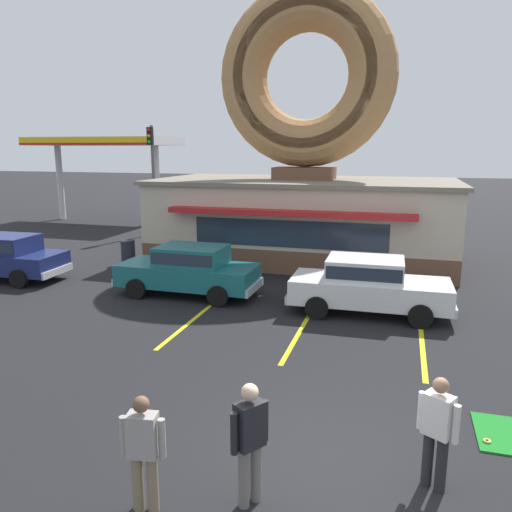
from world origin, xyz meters
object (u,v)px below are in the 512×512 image
Objects in this scene: car_navy at (3,255)px; pedestrian_hooded_kid at (250,438)px; pedestrian_blue_sweater_man at (437,428)px; car_teal at (189,268)px; car_white at (368,283)px; pedestrian_leather_jacket_man at (143,449)px; traffic_light_pole at (152,166)px; trash_bin at (128,252)px.

car_navy is 14.68m from pedestrian_hooded_kid.
car_teal is at bearing 132.40° from pedestrian_blue_sweater_man.
car_white is (5.60, -0.27, 0.00)m from car_teal.
pedestrian_hooded_kid reaches higher than car_white.
pedestrian_hooded_kid reaches higher than pedestrian_leather_jacket_man.
pedestrian_blue_sweater_man is at bearing -52.82° from traffic_light_pole.
pedestrian_blue_sweater_man is 1.02× the size of pedestrian_leather_jacket_man.
pedestrian_leather_jacket_man is at bearing -40.78° from car_navy.
pedestrian_blue_sweater_man is at bearing -44.58° from trash_bin.
pedestrian_leather_jacket_man reaches higher than car_white.
car_navy is 7.19m from car_teal.
pedestrian_blue_sweater_man is 0.28× the size of traffic_light_pole.
car_white is 2.79× the size of pedestrian_blue_sweater_man.
car_white is 7.55m from pedestrian_blue_sweater_man.
pedestrian_hooded_kid is at bearing -156.70° from pedestrian_blue_sweater_man.
traffic_light_pole reaches higher than car_white.
pedestrian_blue_sweater_man is at bearing 23.30° from pedestrian_hooded_kid.
traffic_light_pole reaches higher than pedestrian_hooded_kid.
car_navy reaches higher than trash_bin.
pedestrian_hooded_kid is (4.67, -8.70, 0.08)m from car_teal.
traffic_light_pole is (-11.15, 18.80, 2.76)m from pedestrian_hooded_kid.
traffic_light_pole is (0.71, 10.15, 2.84)m from car_navy.
car_white is 2.68× the size of pedestrian_hooded_kid.
trash_bin is at bearing -71.14° from traffic_light_pole.
traffic_light_pole is (-6.48, 10.11, 2.84)m from car_teal.
traffic_light_pole is at bearing 127.18° from pedestrian_blue_sweater_man.
pedestrian_leather_jacket_man is at bearing -62.88° from traffic_light_pole.
pedestrian_blue_sweater_man reaches higher than car_teal.
pedestrian_leather_jacket_man is at bearing -157.40° from pedestrian_blue_sweater_man.
car_navy is 1.01× the size of car_white.
pedestrian_leather_jacket_man is at bearing -158.72° from pedestrian_hooded_kid.
car_navy is at bearing -94.03° from traffic_light_pole.
car_teal is at bearing 110.34° from pedestrian_leather_jacket_man.
car_teal is 5.34m from trash_bin.
car_teal is at bearing -38.68° from trash_bin.
trash_bin is at bearing 141.32° from car_teal.
traffic_light_pole reaches higher than trash_bin.
car_navy is 14.00m from pedestrian_leather_jacket_man.
trash_bin is at bearing 126.29° from pedestrian_hooded_kid.
car_navy is at bearing -179.62° from car_teal.
pedestrian_hooded_kid is (-2.35, -1.01, 0.04)m from pedestrian_blue_sweater_man.
car_teal is at bearing -57.35° from traffic_light_pole.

